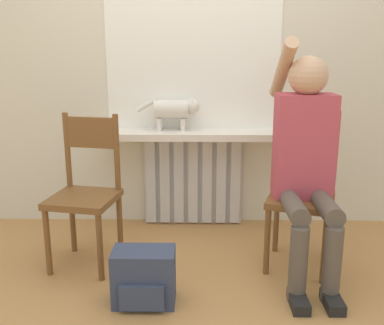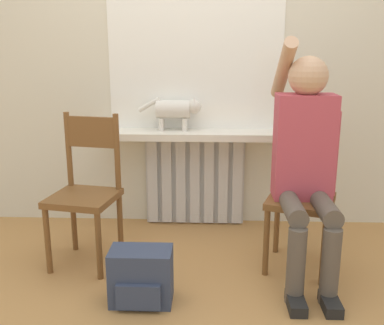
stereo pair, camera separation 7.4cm
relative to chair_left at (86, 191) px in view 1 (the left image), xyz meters
The scene contains 10 objects.
ground_plane 0.94m from the chair_left, 36.23° to the right, with size 12.00×12.00×0.00m, color #B27F47.
wall_with_window 1.32m from the chair_left, 48.74° to the left, with size 7.00×0.06×2.70m.
radiator 0.95m from the chair_left, 45.61° to the left, with size 0.75×0.08×0.69m.
windowsill 0.91m from the chair_left, 41.48° to the left, with size 1.32×0.28×0.05m.
window_glass 1.23m from the chair_left, 47.38° to the left, with size 1.27×0.01×0.98m.
chair_left is the anchor object (origin of this frame).
chair_right 1.34m from the chair_left, ahead, with size 0.49×0.49×0.94m.
person 1.35m from the chair_left, ahead, with size 0.36×0.97×1.40m.
cat 0.91m from the chair_left, 49.55° to the left, with size 0.46×0.13×0.24m.
backpack 0.71m from the chair_left, 49.37° to the right, with size 0.33×0.23×0.30m.
Camera 1 is at (0.04, -2.15, 1.35)m, focal length 42.00 mm.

